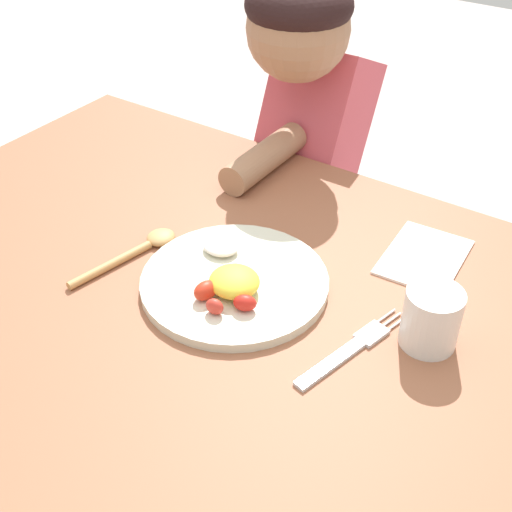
{
  "coord_description": "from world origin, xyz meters",
  "views": [
    {
      "loc": [
        0.4,
        -0.58,
        1.36
      ],
      "look_at": [
        -0.05,
        0.09,
        0.75
      ],
      "focal_mm": 47.25,
      "sensor_mm": 36.0,
      "label": 1
    }
  ],
  "objects_px": {
    "fork": "(349,350)",
    "person": "(310,187)",
    "plate": "(234,281)",
    "drinking_cup": "(431,318)",
    "spoon": "(140,248)"
  },
  "relations": [
    {
      "from": "fork",
      "to": "person",
      "type": "xyz_separation_m",
      "value": [
        -0.35,
        0.51,
        -0.13
      ]
    },
    {
      "from": "spoon",
      "to": "drinking_cup",
      "type": "bearing_deg",
      "value": -70.56
    },
    {
      "from": "spoon",
      "to": "person",
      "type": "bearing_deg",
      "value": 8.89
    },
    {
      "from": "plate",
      "to": "person",
      "type": "bearing_deg",
      "value": 106.93
    },
    {
      "from": "fork",
      "to": "person",
      "type": "distance_m",
      "value": 0.63
    },
    {
      "from": "plate",
      "to": "drinking_cup",
      "type": "relative_size",
      "value": 3.26
    },
    {
      "from": "fork",
      "to": "person",
      "type": "relative_size",
      "value": 0.19
    },
    {
      "from": "drinking_cup",
      "to": "spoon",
      "type": "bearing_deg",
      "value": -171.91
    },
    {
      "from": "fork",
      "to": "person",
      "type": "height_order",
      "value": "person"
    },
    {
      "from": "fork",
      "to": "plate",
      "type": "bearing_deg",
      "value": 97.5
    },
    {
      "from": "spoon",
      "to": "person",
      "type": "relative_size",
      "value": 0.18
    },
    {
      "from": "person",
      "to": "drinking_cup",
      "type": "bearing_deg",
      "value": 134.32
    },
    {
      "from": "plate",
      "to": "fork",
      "type": "distance_m",
      "value": 0.2
    },
    {
      "from": "spoon",
      "to": "drinking_cup",
      "type": "distance_m",
      "value": 0.45
    },
    {
      "from": "fork",
      "to": "spoon",
      "type": "bearing_deg",
      "value": 102.11
    }
  ]
}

